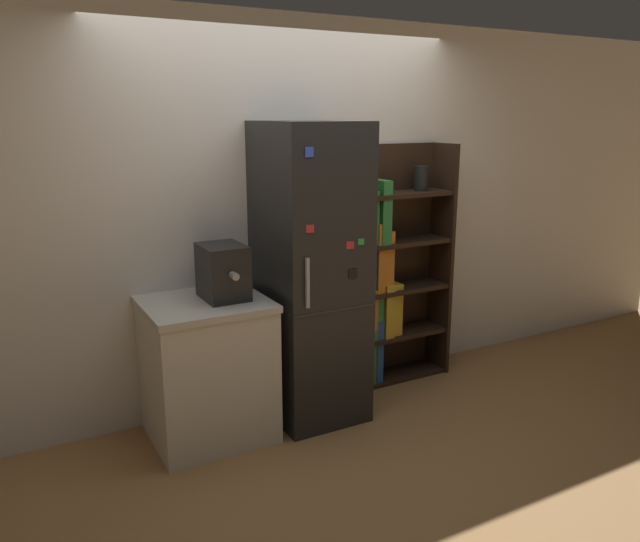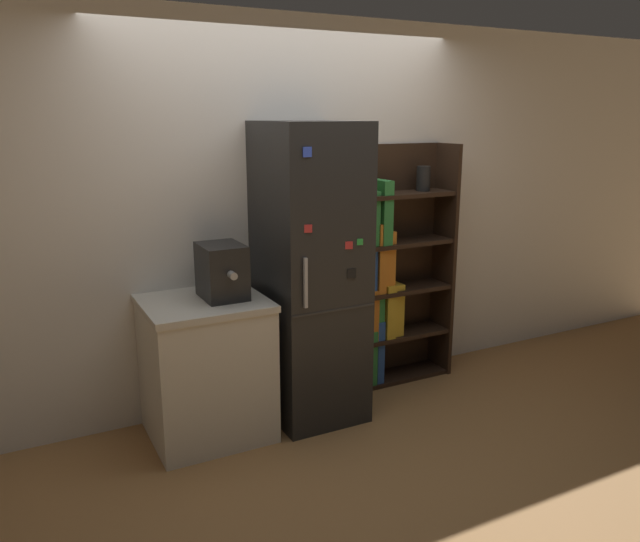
{
  "view_description": "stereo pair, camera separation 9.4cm",
  "coord_description": "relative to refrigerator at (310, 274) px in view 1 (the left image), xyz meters",
  "views": [
    {
      "loc": [
        -1.82,
        -3.33,
        1.96
      ],
      "look_at": [
        0.09,
        0.15,
        0.96
      ],
      "focal_mm": 35.0,
      "sensor_mm": 36.0,
      "label": 1
    },
    {
      "loc": [
        -1.74,
        -3.38,
        1.96
      ],
      "look_at": [
        0.09,
        0.15,
        0.96
      ],
      "focal_mm": 35.0,
      "sensor_mm": 36.0,
      "label": 2
    }
  ],
  "objects": [
    {
      "name": "ground_plane",
      "position": [
        0.0,
        -0.12,
        -0.96
      ],
      "size": [
        16.0,
        16.0,
        0.0
      ],
      "primitive_type": "plane",
      "color": "#A87542"
    },
    {
      "name": "kitchen_counter",
      "position": [
        -0.71,
        0.01,
        -0.52
      ],
      "size": [
        0.73,
        0.66,
        0.88
      ],
      "color": "silver",
      "rests_on": "ground_plane"
    },
    {
      "name": "wall_back",
      "position": [
        0.0,
        0.36,
        0.34
      ],
      "size": [
        8.0,
        0.05,
        2.6
      ],
      "color": "white",
      "rests_on": "ground_plane"
    },
    {
      "name": "bookshelf",
      "position": [
        0.71,
        0.22,
        -0.16
      ],
      "size": [
        0.86,
        0.29,
        1.76
      ],
      "color": "black",
      "rests_on": "ground_plane"
    },
    {
      "name": "espresso_machine",
      "position": [
        -0.59,
        0.01,
        0.08
      ],
      "size": [
        0.25,
        0.38,
        0.33
      ],
      "color": "black",
      "rests_on": "kitchen_counter"
    },
    {
      "name": "refrigerator",
      "position": [
        0.0,
        0.0,
        0.0
      ],
      "size": [
        0.58,
        0.69,
        1.93
      ],
      "color": "black",
      "rests_on": "ground_plane"
    }
  ]
}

